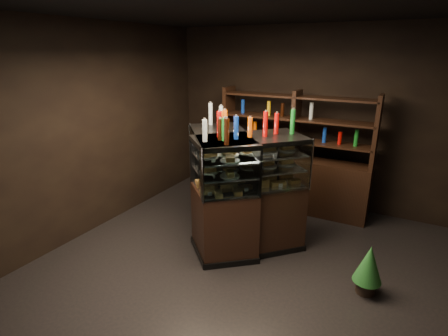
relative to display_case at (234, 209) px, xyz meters
The scene contains 7 objects.
ground 0.85m from the display_case, 50.67° to the right, with size 5.00×5.00×0.00m, color black.
room_shell 1.57m from the display_case, 50.67° to the right, with size 5.02×5.02×3.01m.
display_case is the anchor object (origin of this frame).
food_display 0.67m from the display_case, 91.80° to the right, with size 1.43×1.10×0.48m.
bottles_top 1.18m from the display_case, 88.20° to the left, with size 1.25×0.96×0.30m.
potted_conifer 1.81m from the display_case, ahead, with size 0.31×0.31×0.67m.
back_shelving 1.56m from the display_case, 78.51° to the left, with size 2.49×0.46×2.00m.
Camera 1 is at (1.56, -3.36, 2.59)m, focal length 28.00 mm.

